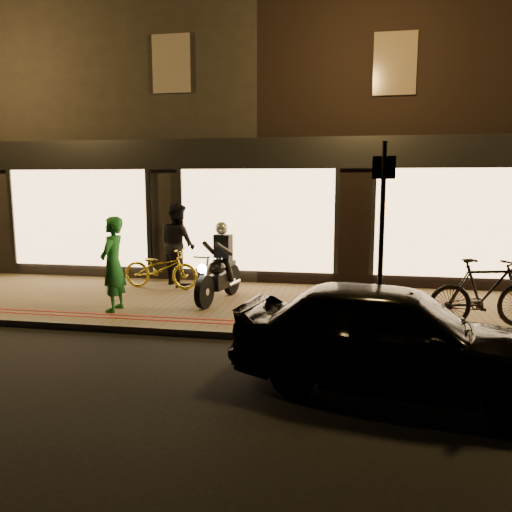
{
  "coord_description": "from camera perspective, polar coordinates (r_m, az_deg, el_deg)",
  "views": [
    {
      "loc": [
        2.08,
        -7.51,
        2.5
      ],
      "look_at": [
        0.39,
        1.75,
        1.1
      ],
      "focal_mm": 35.0,
      "sensor_mm": 36.0,
      "label": 1
    }
  ],
  "objects": [
    {
      "name": "parked_car",
      "position": [
        6.34,
        15.28,
        -8.73
      ],
      "size": [
        4.08,
        2.2,
        1.32
      ],
      "primitive_type": "imported",
      "rotation": [
        0.0,
        0.0,
        1.4
      ],
      "color": "black",
      "rests_on": "ground"
    },
    {
      "name": "person_green",
      "position": [
        9.58,
        -16.03,
        -0.89
      ],
      "size": [
        0.43,
        0.65,
        1.76
      ],
      "primitive_type": "imported",
      "rotation": [
        0.0,
        0.0,
        -1.55
      ],
      "color": "#1F752E",
      "rests_on": "sidewalk"
    },
    {
      "name": "person_dark",
      "position": [
        11.71,
        -8.93,
        1.35
      ],
      "size": [
        1.17,
        1.16,
        1.91
      ],
      "primitive_type": "imported",
      "rotation": [
        0.0,
        0.0,
        2.38
      ],
      "color": "black",
      "rests_on": "sidewalk"
    },
    {
      "name": "building_row",
      "position": [
        16.72,
        3.26,
        14.44
      ],
      "size": [
        48.0,
        10.11,
        8.5
      ],
      "color": "black",
      "rests_on": "ground"
    },
    {
      "name": "kerb_stone",
      "position": [
        8.21,
        -4.87,
        -8.86
      ],
      "size": [
        50.0,
        0.14,
        0.12
      ],
      "primitive_type": "cube",
      "color": "#59544C",
      "rests_on": "ground"
    },
    {
      "name": "bicycle_gold",
      "position": [
        11.41,
        -10.82,
        -1.38
      ],
      "size": [
        1.78,
        0.71,
        0.92
      ],
      "primitive_type": "imported",
      "rotation": [
        0.0,
        0.0,
        1.51
      ],
      "color": "gold",
      "rests_on": "sidewalk"
    },
    {
      "name": "bicycle_dark",
      "position": [
        9.0,
        24.71,
        -3.88
      ],
      "size": [
        2.0,
        1.0,
        1.15
      ],
      "primitive_type": "imported",
      "rotation": [
        0.0,
        0.0,
        1.82
      ],
      "color": "black",
      "rests_on": "sidewalk"
    },
    {
      "name": "sign_post",
      "position": [
        8.07,
        14.18,
        3.2
      ],
      "size": [
        0.35,
        0.09,
        3.0
      ],
      "rotation": [
        0.0,
        0.0,
        -0.08
      ],
      "color": "black",
      "rests_on": "sidewalk"
    },
    {
      "name": "sidewalk",
      "position": [
        10.04,
        -1.94,
        -5.62
      ],
      "size": [
        50.0,
        4.0,
        0.12
      ],
      "primitive_type": "cube",
      "color": "brown",
      "rests_on": "ground"
    },
    {
      "name": "motorcycle",
      "position": [
        10.07,
        -4.17,
        -1.66
      ],
      "size": [
        0.68,
        1.93,
        1.59
      ],
      "rotation": [
        0.0,
        0.0,
        -0.18
      ],
      "color": "black",
      "rests_on": "sidewalk"
    },
    {
      "name": "ground",
      "position": [
        8.18,
        -4.96,
        -9.36
      ],
      "size": [
        90.0,
        90.0,
        0.0
      ],
      "primitive_type": "plane",
      "color": "black",
      "rests_on": "ground"
    },
    {
      "name": "red_kerb_lines",
      "position": [
        8.66,
        -4.0,
        -7.5
      ],
      "size": [
        50.0,
        0.26,
        0.01
      ],
      "color": "maroon",
      "rests_on": "sidewalk"
    }
  ]
}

